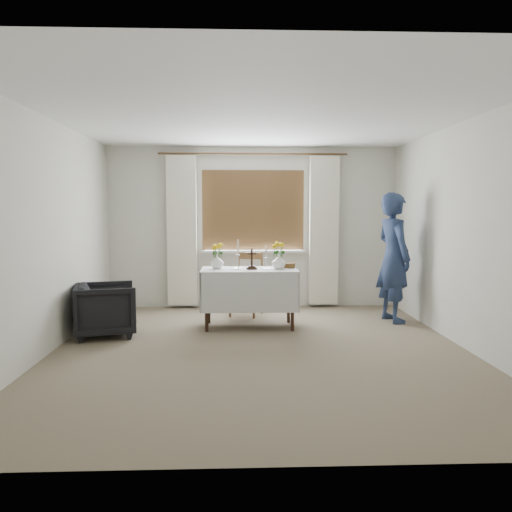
% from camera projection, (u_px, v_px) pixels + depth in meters
% --- Properties ---
extents(ground, '(5.00, 5.00, 0.00)m').
position_uv_depth(ground, '(260.00, 350.00, 5.44)').
color(ground, '#84755B').
rests_on(ground, ground).
extents(altar_table, '(1.24, 0.64, 0.76)m').
position_uv_depth(altar_table, '(249.00, 298.00, 6.48)').
color(altar_table, white).
rests_on(altar_table, ground).
extents(wooden_chair, '(0.54, 0.54, 0.91)m').
position_uv_depth(wooden_chair, '(246.00, 284.00, 7.22)').
color(wooden_chair, brown).
rests_on(wooden_chair, ground).
extents(armchair, '(0.87, 0.85, 0.65)m').
position_uv_depth(armchair, '(106.00, 309.00, 6.03)').
color(armchair, black).
rests_on(armchair, ground).
extents(person, '(0.56, 0.72, 1.76)m').
position_uv_depth(person, '(394.00, 257.00, 6.78)').
color(person, navy).
rests_on(person, ground).
extents(radiator, '(1.10, 0.10, 0.60)m').
position_uv_depth(radiator, '(253.00, 288.00, 7.82)').
color(radiator, silver).
rests_on(radiator, ground).
extents(wooden_cross, '(0.14, 0.11, 0.27)m').
position_uv_depth(wooden_cross, '(252.00, 259.00, 6.40)').
color(wooden_cross, black).
rests_on(wooden_cross, altar_table).
extents(candlestick_left, '(0.12, 0.12, 0.38)m').
position_uv_depth(candlestick_left, '(238.00, 254.00, 6.43)').
color(candlestick_left, white).
rests_on(candlestick_left, altar_table).
extents(candlestick_right, '(0.09, 0.09, 0.31)m').
position_uv_depth(candlestick_right, '(266.00, 257.00, 6.43)').
color(candlestick_right, white).
rests_on(candlestick_right, altar_table).
extents(flower_vase_left, '(0.20, 0.20, 0.18)m').
position_uv_depth(flower_vase_left, '(217.00, 262.00, 6.49)').
color(flower_vase_left, white).
rests_on(flower_vase_left, altar_table).
extents(flower_vase_right, '(0.22, 0.22, 0.19)m').
position_uv_depth(flower_vase_right, '(279.00, 262.00, 6.46)').
color(flower_vase_right, white).
rests_on(flower_vase_right, altar_table).
extents(wicker_basket, '(0.21, 0.21, 0.07)m').
position_uv_depth(wicker_basket, '(289.00, 265.00, 6.59)').
color(wicker_basket, brown).
rests_on(wicker_basket, altar_table).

